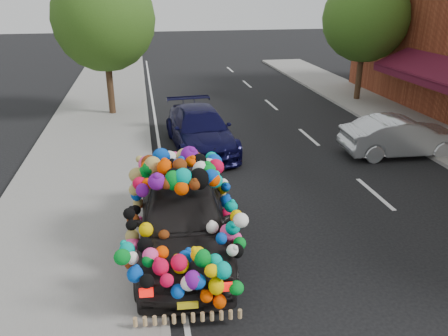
% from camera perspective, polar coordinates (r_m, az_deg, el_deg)
% --- Properties ---
extents(ground, '(100.00, 100.00, 0.00)m').
position_cam_1_polar(ground, '(11.35, 2.98, -4.84)').
color(ground, black).
rests_on(ground, ground).
extents(sidewalk, '(4.00, 60.00, 0.12)m').
position_cam_1_polar(sidewalk, '(11.21, -19.05, -6.18)').
color(sidewalk, gray).
rests_on(sidewalk, ground).
extents(kerb, '(0.15, 60.00, 0.13)m').
position_cam_1_polar(kerb, '(11.05, -9.00, -5.53)').
color(kerb, gray).
rests_on(kerb, ground).
extents(lane_markings, '(6.00, 50.00, 0.01)m').
position_cam_1_polar(lane_markings, '(12.62, 19.11, -3.17)').
color(lane_markings, silver).
rests_on(lane_markings, ground).
extents(tree_near_sidewalk, '(4.20, 4.20, 6.13)m').
position_cam_1_polar(tree_near_sidewalk, '(19.38, -15.46, 18.20)').
color(tree_near_sidewalk, '#332114').
rests_on(tree_near_sidewalk, ground).
extents(tree_far_b, '(4.00, 4.00, 5.90)m').
position_cam_1_polar(tree_far_b, '(22.42, 18.03, 18.07)').
color(tree_far_b, '#332114').
rests_on(tree_far_b, ground).
extents(plush_art_car, '(2.59, 5.02, 2.24)m').
position_cam_1_polar(plush_art_car, '(8.99, -5.44, -4.41)').
color(plush_art_car, black).
rests_on(plush_art_car, ground).
extents(navy_sedan, '(2.27, 4.91, 1.39)m').
position_cam_1_polar(navy_sedan, '(15.10, -3.12, 5.05)').
color(navy_sedan, black).
rests_on(navy_sedan, ground).
extents(silver_hatchback, '(4.02, 1.59, 1.30)m').
position_cam_1_polar(silver_hatchback, '(15.65, 22.20, 3.85)').
color(silver_hatchback, '#ADB0B4').
rests_on(silver_hatchback, ground).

